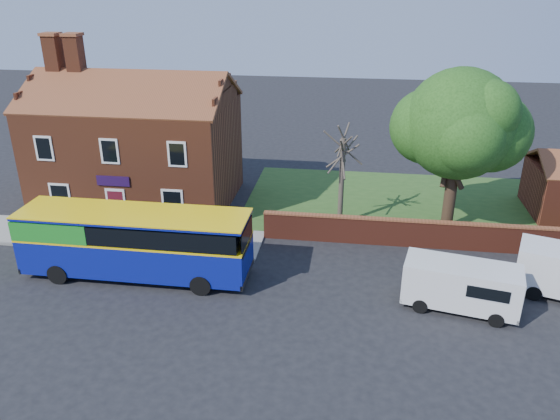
# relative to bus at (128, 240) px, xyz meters

# --- Properties ---
(ground) EXTENTS (120.00, 120.00, 0.00)m
(ground) POSITION_rel_bus_xyz_m (3.88, -1.88, -1.94)
(ground) COLOR black
(ground) RESTS_ON ground
(pavement) EXTENTS (18.00, 3.50, 0.12)m
(pavement) POSITION_rel_bus_xyz_m (-3.12, 3.87, -1.88)
(pavement) COLOR gray
(pavement) RESTS_ON ground
(kerb) EXTENTS (18.00, 0.15, 0.14)m
(kerb) POSITION_rel_bus_xyz_m (-3.12, 2.12, -1.87)
(kerb) COLOR slate
(kerb) RESTS_ON ground
(grass_strip) EXTENTS (26.00, 12.00, 0.04)m
(grass_strip) POSITION_rel_bus_xyz_m (16.88, 11.12, -1.92)
(grass_strip) COLOR #426B28
(grass_strip) RESTS_ON ground
(shop_building) EXTENTS (12.30, 8.13, 10.50)m
(shop_building) POSITION_rel_bus_xyz_m (-3.14, 9.62, 1.48)
(shop_building) COLOR brown
(shop_building) RESTS_ON ground
(boundary_wall) EXTENTS (22.00, 0.38, 1.60)m
(boundary_wall) POSITION_rel_bus_xyz_m (16.88, 5.12, -1.12)
(boundary_wall) COLOR maroon
(boundary_wall) RESTS_ON ground
(bus) EXTENTS (11.24, 2.95, 3.42)m
(bus) POSITION_rel_bus_xyz_m (0.00, 0.00, 0.00)
(bus) COLOR navy
(bus) RESTS_ON ground
(van_near) EXTENTS (5.29, 2.95, 2.19)m
(van_near) POSITION_rel_bus_xyz_m (15.78, -0.80, -0.71)
(van_near) COLOR white
(van_near) RESTS_ON ground
(large_tree) EXTENTS (7.74, 6.12, 9.44)m
(large_tree) POSITION_rel_bus_xyz_m (16.43, 7.83, 4.24)
(large_tree) COLOR black
(large_tree) RESTS_ON ground
(bare_tree) EXTENTS (2.20, 2.62, 5.87)m
(bare_tree) POSITION_rel_bus_xyz_m (10.09, 7.47, 1.08)
(bare_tree) COLOR #4C4238
(bare_tree) RESTS_ON ground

